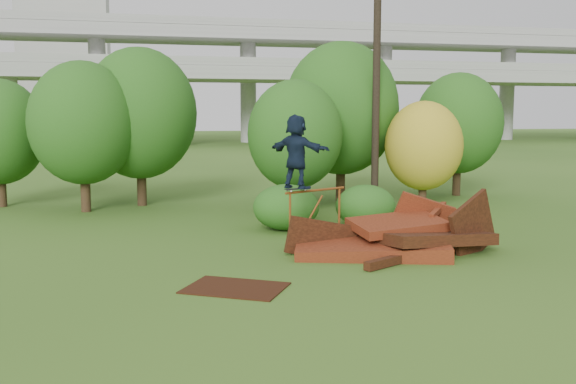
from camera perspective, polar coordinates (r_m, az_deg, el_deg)
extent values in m
plane|color=#2D5116|center=(15.04, 4.74, -6.89)|extent=(240.00, 240.00, 0.00)
cube|color=#46190C|center=(16.77, 7.38, -4.84)|extent=(4.36, 3.38, 0.64)
cube|color=black|center=(17.03, 12.50, -3.94)|extent=(3.26, 2.42, 0.58)
cube|color=#46190C|center=(17.15, 9.69, -2.85)|extent=(2.48, 1.75, 0.49)
cube|color=black|center=(17.32, 16.09, -3.09)|extent=(1.87, 1.06, 1.99)
cube|color=#46190C|center=(18.29, 11.60, -2.75)|extent=(1.94, 0.69, 1.89)
cube|color=black|center=(16.74, 3.05, -4.22)|extent=(2.08, 0.34, 1.34)
cube|color=black|center=(15.81, 9.93, -5.84)|extent=(2.26, 1.42, 0.20)
cube|color=#46190C|center=(18.14, 13.17, -1.60)|extent=(0.98, 1.10, 0.32)
cylinder|color=brown|center=(16.56, 0.18, -2.79)|extent=(0.06, 0.06, 1.58)
cylinder|color=brown|center=(17.72, 4.57, -2.16)|extent=(0.06, 0.06, 1.58)
cylinder|color=brown|center=(17.02, 2.47, 0.15)|extent=(1.87, 0.97, 0.06)
cube|color=black|center=(16.57, 0.75, 0.29)|extent=(0.68, 0.46, 0.02)
cylinder|color=silver|center=(16.37, 0.27, 0.08)|extent=(0.06, 0.05, 0.05)
cylinder|color=silver|center=(16.48, -0.05, 0.13)|extent=(0.06, 0.05, 0.05)
cylinder|color=silver|center=(16.68, 1.54, 0.21)|extent=(0.06, 0.05, 0.05)
cylinder|color=silver|center=(16.78, 1.21, 0.25)|extent=(0.06, 0.05, 0.05)
imported|color=#121E32|center=(16.49, 0.75, 3.62)|extent=(1.59, 1.70, 1.91)
cube|color=black|center=(13.45, -4.71, -8.49)|extent=(2.44, 2.23, 0.03)
cylinder|color=black|center=(24.70, -17.56, 0.39)|extent=(0.35, 0.35, 1.80)
ellipsoid|color=#265416|center=(24.56, -17.77, 5.87)|extent=(3.91, 3.91, 4.49)
cylinder|color=black|center=(25.79, -12.88, 0.97)|extent=(0.37, 0.37, 1.95)
ellipsoid|color=#265416|center=(25.66, -13.04, 6.83)|extent=(4.42, 4.42, 5.08)
cylinder|color=black|center=(23.24, 0.61, 0.04)|extent=(0.33, 0.33, 1.57)
ellipsoid|color=#265416|center=(23.08, 0.62, 5.14)|extent=(3.42, 3.42, 3.93)
cylinder|color=black|center=(26.45, 4.69, 1.38)|extent=(0.38, 0.38, 2.05)
ellipsoid|color=#265416|center=(26.32, 4.75, 7.42)|extent=(4.68, 4.68, 5.39)
cylinder|color=black|center=(25.13, 11.86, 0.07)|extent=(0.31, 0.31, 1.27)
ellipsoid|color=#A58C19|center=(24.98, 11.96, 4.05)|extent=(2.96, 2.96, 3.40)
cylinder|color=black|center=(29.25, 14.76, 1.41)|extent=(0.35, 0.35, 1.74)
ellipsoid|color=#265416|center=(29.12, 14.91, 5.93)|extent=(3.83, 3.83, 4.40)
cylinder|color=black|center=(27.20, -24.10, 0.45)|extent=(0.34, 0.34, 1.58)
ellipsoid|color=#265416|center=(19.87, -0.17, -1.35)|extent=(2.07, 1.91, 1.43)
ellipsoid|color=#265416|center=(20.52, 6.90, -1.24)|extent=(1.92, 1.76, 1.36)
cylinder|color=black|center=(24.34, 7.87, 10.18)|extent=(0.28, 0.28, 9.97)
cube|color=gray|center=(74.16, -9.76, 10.30)|extent=(160.00, 9.00, 1.40)
cube|color=gray|center=(80.57, -10.10, 13.59)|extent=(160.00, 9.00, 1.40)
cylinder|color=gray|center=(75.11, -23.63, 6.72)|extent=(2.20, 2.20, 8.00)
cylinder|color=gray|center=(74.03, -9.70, 7.21)|extent=(2.20, 2.20, 8.00)
cylinder|color=gray|center=(77.24, 3.86, 7.28)|extent=(2.20, 2.20, 8.00)
cube|color=#9E9E99|center=(116.92, -19.11, 11.72)|extent=(14.00, 14.00, 28.00)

